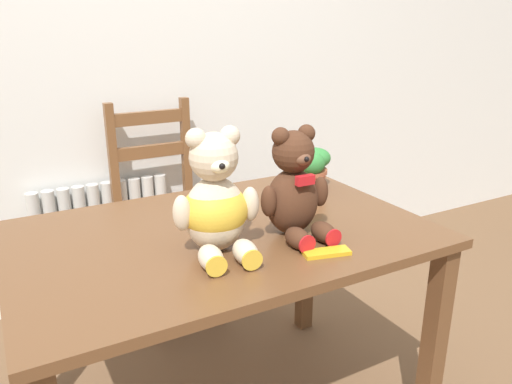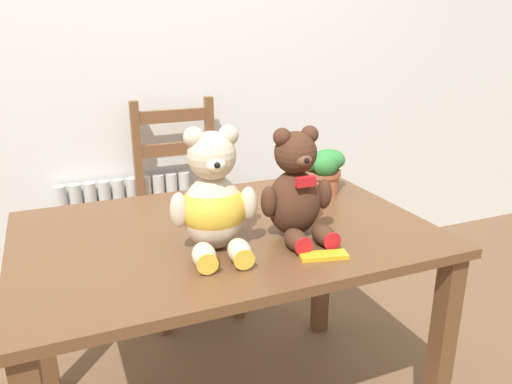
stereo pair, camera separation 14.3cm
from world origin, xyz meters
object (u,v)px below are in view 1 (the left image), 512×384
at_px(wooden_chair_behind, 164,215).
at_px(teddy_bear_right, 294,189).
at_px(teddy_bear_left, 216,204).
at_px(potted_plant, 308,168).
at_px(chocolate_bar, 327,252).

bearing_deg(wooden_chair_behind, teddy_bear_right, 95.00).
distance_m(teddy_bear_left, teddy_bear_right, 0.25).
relative_size(wooden_chair_behind, teddy_bear_right, 3.05).
height_order(wooden_chair_behind, teddy_bear_right, teddy_bear_right).
xyz_separation_m(teddy_bear_right, potted_plant, (0.28, 0.33, -0.05)).
distance_m(wooden_chair_behind, teddy_bear_right, 1.08).
bearing_deg(wooden_chair_behind, teddy_bear_left, 80.43).
bearing_deg(wooden_chair_behind, potted_plant, 118.72).
relative_size(teddy_bear_right, chocolate_bar, 2.51).
bearing_deg(potted_plant, chocolate_bar, -119.17).
bearing_deg(chocolate_bar, potted_plant, 60.83).
xyz_separation_m(wooden_chair_behind, potted_plant, (0.37, -0.67, 0.35)).
xyz_separation_m(wooden_chair_behind, teddy_bear_right, (0.09, -1.00, 0.41)).
bearing_deg(chocolate_bar, teddy_bear_right, 90.34).
bearing_deg(teddy_bear_left, potted_plant, -141.14).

